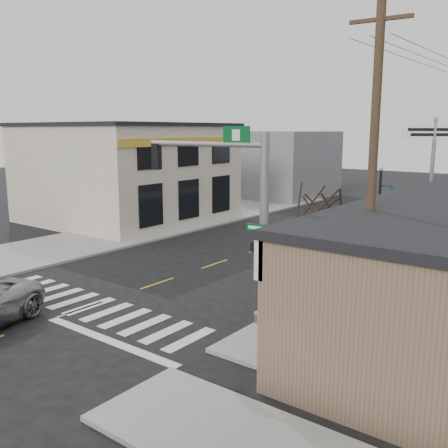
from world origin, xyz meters
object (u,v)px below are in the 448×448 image
Objects in this scene: guide_sign at (312,250)px; dance_center_sign at (433,151)px; bare_tree at (321,196)px; traffic_signal_pole at (245,207)px; lamp_post at (380,207)px; fire_hydrant at (349,299)px; utility_pole_near at (372,174)px.

dance_center_sign is at bearing 87.88° from guide_sign.
guide_sign is 3.24m from bare_tree.
bare_tree is at bearing 29.31° from traffic_signal_pole.
dance_center_sign is 1.30× the size of bare_tree.
dance_center_sign is (0.89, 5.12, 2.52)m from lamp_post.
dance_center_sign is at bearing 92.76° from fire_hydrant.
guide_sign is at bearing 135.86° from utility_pole_near.
fire_hydrant is (1.65, -0.20, -1.57)m from guide_sign.
bare_tree is 2.33m from utility_pole_near.
lamp_post is at bearing -120.81° from dance_center_sign.
fire_hydrant is 0.06× the size of utility_pole_near.
utility_pole_near reaches higher than bare_tree.
utility_pole_near is at bearing -21.45° from bare_tree.
lamp_post is at bearing 102.24° from fire_hydrant.
utility_pole_near is (3.01, -9.17, 2.40)m from lamp_post.
traffic_signal_pole is 10.69× the size of fire_hydrant.
utility_pole_near is (2.00, -0.79, 0.90)m from bare_tree.
guide_sign is 2.28m from fire_hydrant.
utility_pole_near is (1.55, -2.45, 4.83)m from fire_hydrant.
lamp_post is at bearing 78.44° from traffic_signal_pole.
lamp_post reaches higher than guide_sign.
fire_hydrant is 0.13× the size of lamp_post.
guide_sign is (0.88, 3.31, -1.99)m from traffic_signal_pole.
utility_pole_near is at bearing -102.51° from dance_center_sign.
guide_sign is 0.29× the size of utility_pole_near.
traffic_signal_pole reaches higher than lamp_post.
dance_center_sign is (1.07, 11.63, 3.39)m from guide_sign.
bare_tree is (1.20, -1.87, 2.36)m from guide_sign.
traffic_signal_pole is at bearing -175.39° from utility_pole_near.
dance_center_sign reaches higher than guide_sign.
lamp_post is 8.58m from bare_tree.
dance_center_sign is at bearing 77.19° from traffic_signal_pole.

